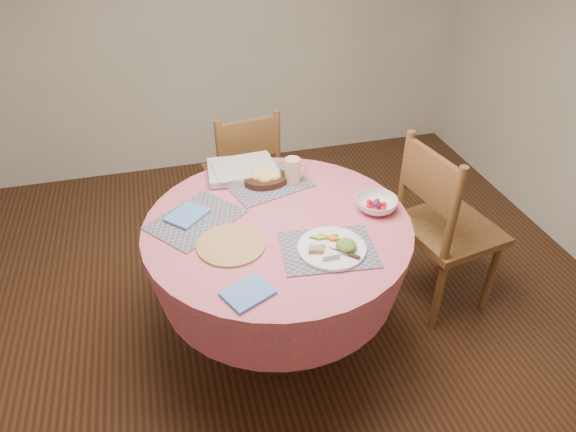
% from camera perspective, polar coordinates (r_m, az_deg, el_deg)
% --- Properties ---
extents(ground, '(4.00, 4.00, 0.00)m').
position_cam_1_polar(ground, '(2.86, -0.99, -12.98)').
color(ground, '#331C0F').
rests_on(ground, ground).
extents(room_envelope, '(4.01, 4.01, 2.71)m').
position_cam_1_polar(room_envelope, '(1.95, -1.54, 22.76)').
color(room_envelope, silver).
rests_on(room_envelope, ground).
extents(dining_table, '(1.24, 1.24, 0.75)m').
position_cam_1_polar(dining_table, '(2.48, -1.12, -4.41)').
color(dining_table, '#D86570').
rests_on(dining_table, ground).
extents(chair_right, '(0.53, 0.54, 1.02)m').
position_cam_1_polar(chair_right, '(2.84, 16.83, -0.91)').
color(chair_right, brown).
rests_on(chair_right, ground).
extents(chair_back, '(0.48, 0.46, 0.93)m').
position_cam_1_polar(chair_back, '(3.26, -4.91, 4.80)').
color(chair_back, brown).
rests_on(chair_back, ground).
extents(placemat_front, '(0.43, 0.35, 0.01)m').
position_cam_1_polar(placemat_front, '(2.21, 4.49, -3.72)').
color(placemat_front, '#12685C').
rests_on(placemat_front, dining_table).
extents(placemat_left, '(0.50, 0.48, 0.01)m').
position_cam_1_polar(placemat_left, '(2.41, -10.22, -0.41)').
color(placemat_left, '#12685C').
rests_on(placemat_left, dining_table).
extents(placemat_back, '(0.47, 0.40, 0.01)m').
position_cam_1_polar(placemat_back, '(2.64, -2.29, 3.67)').
color(placemat_back, '#12685C').
rests_on(placemat_back, dining_table).
extents(wicker_trivet, '(0.30, 0.30, 0.01)m').
position_cam_1_polar(wicker_trivet, '(2.23, -6.32, -3.19)').
color(wicker_trivet, '#AD864A').
rests_on(wicker_trivet, dining_table).
extents(napkin_near, '(0.22, 0.20, 0.01)m').
position_cam_1_polar(napkin_near, '(2.00, -4.47, -8.55)').
color(napkin_near, '#517FD2').
rests_on(napkin_near, dining_table).
extents(napkin_far, '(0.23, 0.23, 0.01)m').
position_cam_1_polar(napkin_far, '(2.43, -11.12, 0.08)').
color(napkin_far, '#517FD2').
rests_on(napkin_far, placemat_left).
extents(dinner_plate, '(0.29, 0.29, 0.05)m').
position_cam_1_polar(dinner_plate, '(2.19, 5.08, -3.47)').
color(dinner_plate, white).
rests_on(dinner_plate, placemat_front).
extents(bread_bowl, '(0.23, 0.23, 0.08)m').
position_cam_1_polar(bread_bowl, '(2.63, -2.54, 4.36)').
color(bread_bowl, black).
rests_on(bread_bowl, placemat_back).
extents(latte_mug, '(0.12, 0.08, 0.13)m').
position_cam_1_polar(latte_mug, '(2.61, 0.56, 5.07)').
color(latte_mug, '#CEB58D').
rests_on(latte_mug, placemat_back).
extents(fruit_bowl, '(0.25, 0.25, 0.06)m').
position_cam_1_polar(fruit_bowl, '(2.46, 9.80, 1.30)').
color(fruit_bowl, white).
rests_on(fruit_bowl, dining_table).
extents(newspaper_stack, '(0.37, 0.30, 0.04)m').
position_cam_1_polar(newspaper_stack, '(2.72, -5.19, 5.15)').
color(newspaper_stack, silver).
rests_on(newspaper_stack, dining_table).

